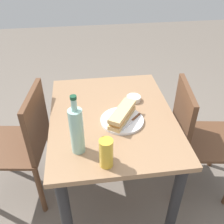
% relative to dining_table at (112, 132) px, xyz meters
% --- Properties ---
extents(ground_plane, '(8.00, 8.00, 0.00)m').
position_rel_dining_table_xyz_m(ground_plane, '(0.00, 0.00, -0.59)').
color(ground_plane, '#6B6056').
extents(dining_table, '(0.91, 0.72, 0.73)m').
position_rel_dining_table_xyz_m(dining_table, '(0.00, 0.00, 0.00)').
color(dining_table, '#997251').
rests_on(dining_table, ground).
extents(chair_far, '(0.45, 0.45, 0.85)m').
position_rel_dining_table_xyz_m(chair_far, '(-0.01, 0.56, -0.10)').
color(chair_far, brown).
rests_on(chair_far, ground).
extents(chair_near, '(0.45, 0.45, 0.85)m').
position_rel_dining_table_xyz_m(chair_near, '(-0.10, -0.56, -0.10)').
color(chair_near, brown).
rests_on(chair_near, ground).
extents(plate_near, '(0.24, 0.24, 0.01)m').
position_rel_dining_table_xyz_m(plate_near, '(0.07, 0.05, 0.14)').
color(plate_near, white).
rests_on(plate_near, dining_table).
extents(baguette_sandwich_near, '(0.24, 0.19, 0.07)m').
position_rel_dining_table_xyz_m(baguette_sandwich_near, '(0.07, 0.05, 0.19)').
color(baguette_sandwich_near, '#DBB77A').
rests_on(baguette_sandwich_near, plate_near).
extents(knife_near, '(0.14, 0.13, 0.01)m').
position_rel_dining_table_xyz_m(knife_near, '(0.09, 0.10, 0.16)').
color(knife_near, silver).
rests_on(knife_near, plate_near).
extents(water_bottle, '(0.07, 0.07, 0.32)m').
position_rel_dining_table_xyz_m(water_bottle, '(0.27, -0.20, 0.27)').
color(water_bottle, '#99C6B7').
rests_on(water_bottle, dining_table).
extents(beer_glass, '(0.06, 0.06, 0.15)m').
position_rel_dining_table_xyz_m(beer_glass, '(0.38, -0.08, 0.21)').
color(beer_glass, gold).
rests_on(beer_glass, dining_table).
extents(olive_bowl, '(0.09, 0.09, 0.03)m').
position_rel_dining_table_xyz_m(olive_bowl, '(-0.13, 0.16, 0.15)').
color(olive_bowl, silver).
rests_on(olive_bowl, dining_table).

